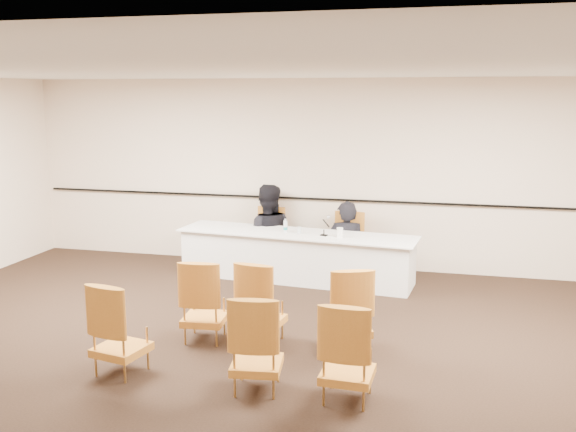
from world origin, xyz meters
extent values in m
plane|color=black|center=(0.00, 0.00, 0.00)|extent=(10.00, 10.00, 0.00)
plane|color=silver|center=(0.00, 0.00, 3.00)|extent=(10.00, 10.00, 0.00)
cube|color=beige|center=(0.00, 4.00, 1.50)|extent=(10.00, 0.04, 3.00)
cube|color=black|center=(0.00, 3.96, 1.10)|extent=(9.80, 0.04, 0.03)
imported|color=black|center=(0.43, 3.56, 0.32)|extent=(0.65, 0.47, 1.66)
imported|color=black|center=(-0.88, 3.69, 0.44)|extent=(1.00, 0.86, 1.80)
cube|color=white|center=(0.17, 3.04, 0.72)|extent=(0.33, 0.27, 0.00)
cylinder|color=silver|center=(-0.20, 3.05, 0.77)|extent=(0.07, 0.07, 0.10)
cylinder|color=white|center=(0.43, 2.92, 0.79)|extent=(0.12, 0.12, 0.14)
camera|label=1|loc=(1.88, -6.00, 2.75)|focal=40.00mm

